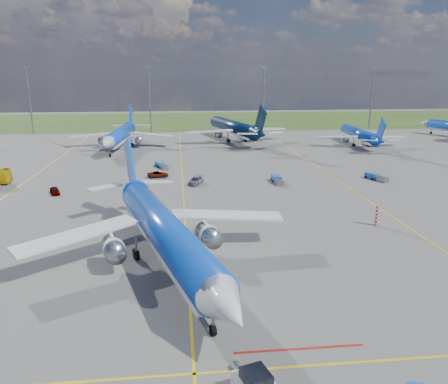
{
  "coord_description": "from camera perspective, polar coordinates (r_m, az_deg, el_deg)",
  "views": [
    {
      "loc": [
        -0.68,
        -45.87,
        20.06
      ],
      "look_at": [
        5.57,
        12.92,
        4.0
      ],
      "focal_mm": 35.0,
      "sensor_mm": 36.0,
      "label": 1
    }
  ],
  "objects": [
    {
      "name": "bg_jet_ne",
      "position": [
        133.12,
        17.12,
        5.86
      ],
      "size": [
        28.54,
        36.45,
        9.19
      ],
      "primitive_type": null,
      "rotation": [
        0.0,
        0.0,
        3.09
      ],
      "color": "blue",
      "rests_on": "ground"
    },
    {
      "name": "ground",
      "position": [
        50.07,
        -4.83,
        -8.48
      ],
      "size": [
        400.0,
        400.0,
        0.0
      ],
      "primitive_type": "plane",
      "color": "#4F4F4D",
      "rests_on": "ground"
    },
    {
      "name": "service_car_a",
      "position": [
        80.6,
        -21.24,
        0.17
      ],
      "size": [
        2.61,
        3.82,
        1.21
      ],
      "primitive_type": "imported",
      "rotation": [
        0.0,
        0.0,
        0.37
      ],
      "color": "#999999",
      "rests_on": "ground"
    },
    {
      "name": "baggage_tug_e",
      "position": [
        90.11,
        19.2,
        1.83
      ],
      "size": [
        3.1,
        5.37,
        1.17
      ],
      "rotation": [
        0.0,
        0.0,
        0.35
      ],
      "color": "#1B52A7",
      "rests_on": "ground"
    },
    {
      "name": "warning_post",
      "position": [
        62.92,
        19.37,
        -2.85
      ],
      "size": [
        0.5,
        0.5,
        3.0
      ],
      "primitive_type": "cylinder",
      "color": "red",
      "rests_on": "ground"
    },
    {
      "name": "baggage_tug_c",
      "position": [
        97.32,
        -8.21,
        3.46
      ],
      "size": [
        3.14,
        5.04,
        1.1
      ],
      "rotation": [
        0.0,
        0.0,
        0.41
      ],
      "color": "#1B66A7",
      "rests_on": "ground"
    },
    {
      "name": "grass_strip",
      "position": [
        196.9,
        -5.91,
        9.27
      ],
      "size": [
        400.0,
        80.0,
        0.01
      ],
      "primitive_type": "cube",
      "color": "#2D4719",
      "rests_on": "ground"
    },
    {
      "name": "taxiway_lines",
      "position": [
        76.26,
        -5.21,
        -0.11
      ],
      "size": [
        60.25,
        160.0,
        0.02
      ],
      "color": "gold",
      "rests_on": "ground"
    },
    {
      "name": "main_airliner",
      "position": [
        48.42,
        -7.59,
        -9.42
      ],
      "size": [
        43.3,
        50.21,
        11.2
      ],
      "primitive_type": null,
      "rotation": [
        0.0,
        0.0,
        0.29
      ],
      "color": "blue",
      "rests_on": "ground"
    },
    {
      "name": "service_car_c",
      "position": [
        82.12,
        -3.7,
        1.51
      ],
      "size": [
        3.52,
        5.05,
        1.36
      ],
      "primitive_type": "imported",
      "rotation": [
        0.0,
        0.0,
        -0.39
      ],
      "color": "#999999",
      "rests_on": "ground"
    },
    {
      "name": "baggage_tug_w",
      "position": [
        83.55,
        6.97,
        1.59
      ],
      "size": [
        1.53,
        5.34,
        1.2
      ],
      "rotation": [
        0.0,
        0.0,
        -0.0
      ],
      "color": "#1C54A9",
      "rests_on": "ground"
    },
    {
      "name": "bg_jet_nnw",
      "position": [
        125.44,
        -13.3,
        5.59
      ],
      "size": [
        34.16,
        43.1,
        10.69
      ],
      "primitive_type": null,
      "rotation": [
        0.0,
        0.0,
        -0.08
      ],
      "color": "blue",
      "rests_on": "ground"
    },
    {
      "name": "floodlight_masts",
      "position": [
        156.42,
        -2.19,
        12.44
      ],
      "size": [
        202.2,
        0.5,
        22.7
      ],
      "color": "slate",
      "rests_on": "ground"
    },
    {
      "name": "bg_jet_n",
      "position": [
        135.78,
        1.22,
        6.7
      ],
      "size": [
        44.58,
        52.41,
        11.88
      ],
      "primitive_type": null,
      "rotation": [
        0.0,
        0.0,
        3.39
      ],
      "color": "#061B39",
      "rests_on": "ground"
    },
    {
      "name": "service_car_b",
      "position": [
        88.41,
        -8.61,
        2.3
      ],
      "size": [
        4.52,
        2.83,
        1.16
      ],
      "primitive_type": "imported",
      "rotation": [
        0.0,
        0.0,
        1.8
      ],
      "color": "#999999",
      "rests_on": "ground"
    }
  ]
}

